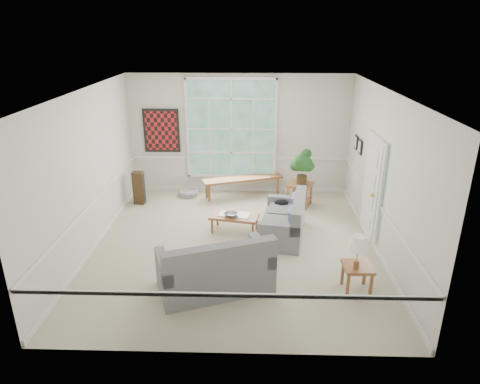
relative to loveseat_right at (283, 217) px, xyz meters
The scene contains 24 objects.
floor 1.14m from the loveseat_right, 156.13° to the right, with size 5.50×6.00×0.01m, color #B7B096.
ceiling 2.78m from the loveseat_right, 156.13° to the right, with size 5.50×6.00×0.02m, color white.
wall_back 2.95m from the loveseat_right, 110.57° to the left, with size 5.50×0.02×3.00m, color silver.
wall_front 3.72m from the loveseat_right, 105.74° to the right, with size 5.50×0.02×3.00m, color silver.
wall_left 3.89m from the loveseat_right, behind, with size 0.02×6.00×3.00m, color silver.
wall_right 2.13m from the loveseat_right, 13.47° to the right, with size 0.02×6.00×3.00m, color silver.
window_back 3.04m from the loveseat_right, 114.71° to the left, with size 2.30×0.08×2.40m, color white.
entry_door 1.86m from the loveseat_right, ahead, with size 0.08×0.90×2.10m, color white.
door_sidelight 1.94m from the loveseat_right, 14.69° to the right, with size 0.08×0.26×1.90m, color white.
wall_art 4.03m from the loveseat_right, 139.13° to the left, with size 0.90×0.06×1.10m, color maroon.
wall_frame_near 2.46m from the loveseat_right, 37.17° to the left, with size 0.04×0.26×0.32m, color black.
wall_frame_far 2.70m from the loveseat_right, 44.64° to the left, with size 0.04×0.26×0.32m, color black.
loveseat_right is the anchor object (origin of this frame).
loveseat_front 2.27m from the loveseat_right, 122.71° to the right, with size 1.80×0.93×0.97m, color slate.
coffee_table 1.04m from the loveseat_right, 168.38° to the left, with size 0.99×0.54×0.37m, color brown.
pewter_bowl 1.07m from the loveseat_right, behind, with size 0.34×0.34×0.08m, color #96959A.
window_bench 2.39m from the loveseat_right, 111.34° to the left, with size 2.04×0.40×0.47m, color brown.
end_table 1.74m from the loveseat_right, 72.84° to the left, with size 0.55×0.55×0.55m, color brown.
houseplant 1.80m from the loveseat_right, 71.67° to the left, with size 0.50×0.50×0.85m, color #204F1F, non-canonical shape.
side_table 2.21m from the loveseat_right, 60.67° to the right, with size 0.46×0.46×0.47m, color brown.
table_lamp 2.27m from the loveseat_right, 62.75° to the right, with size 0.33×0.33×0.56m, color silver, non-canonical shape.
pet_bed 3.14m from the loveseat_right, 136.05° to the left, with size 0.48×0.48×0.14m, color gray.
floor_speaker 3.74m from the loveseat_right, 154.12° to the left, with size 0.25×0.20×0.81m, color #392714.
cat 0.57m from the loveseat_right, 89.62° to the left, with size 0.30×0.21×0.14m, color black.
Camera 1 is at (0.33, -7.50, 4.06)m, focal length 32.00 mm.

